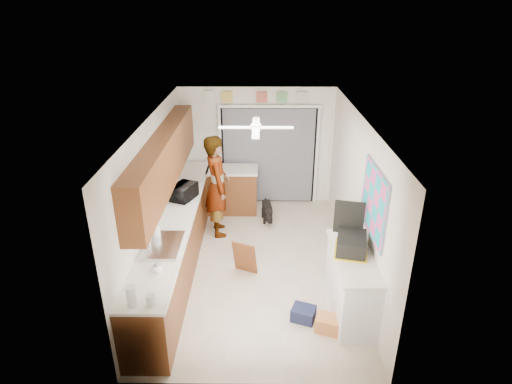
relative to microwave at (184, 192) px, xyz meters
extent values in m
plane|color=#BDAF98|center=(1.25, -0.57, -1.07)|extent=(5.00, 5.00, 0.00)
plane|color=white|center=(1.25, -0.57, 1.43)|extent=(5.00, 5.00, 0.00)
plane|color=white|center=(1.25, 1.93, 0.18)|extent=(3.20, 0.00, 3.20)
plane|color=white|center=(1.25, -3.07, 0.18)|extent=(3.20, 0.00, 3.20)
plane|color=white|center=(-0.35, -0.57, 0.18)|extent=(0.00, 5.00, 5.00)
plane|color=white|center=(2.85, -0.57, 0.18)|extent=(0.00, 5.00, 5.00)
cube|color=brown|center=(-0.05, -0.57, -0.62)|extent=(0.60, 4.80, 0.90)
cube|color=white|center=(-0.04, -0.57, -0.15)|extent=(0.62, 4.80, 0.04)
cube|color=brown|center=(-0.19, -0.37, 0.73)|extent=(0.32, 4.00, 0.80)
cube|color=silver|center=(-0.04, -1.57, -0.12)|extent=(0.50, 0.76, 0.06)
cylinder|color=silver|center=(-0.23, -1.57, -0.02)|extent=(0.03, 0.03, 0.22)
cube|color=brown|center=(0.75, 1.43, -0.62)|extent=(1.00, 0.60, 0.90)
cube|color=white|center=(0.75, 1.43, -0.15)|extent=(1.04, 0.64, 0.04)
cube|color=black|center=(1.50, 1.90, -0.02)|extent=(2.00, 0.06, 2.10)
cube|color=gray|center=(1.50, 1.86, -0.02)|extent=(1.90, 0.03, 2.05)
cube|color=white|center=(0.48, 1.87, -0.02)|extent=(0.06, 0.04, 2.10)
cube|color=white|center=(2.52, 1.87, -0.02)|extent=(0.06, 0.04, 2.10)
cube|color=white|center=(1.50, 1.87, 1.05)|extent=(2.10, 0.04, 0.06)
cube|color=gold|center=(0.65, 1.90, 1.23)|extent=(0.22, 0.02, 0.22)
cube|color=#C65A4A|center=(1.35, 1.90, 1.23)|extent=(0.22, 0.02, 0.22)
cube|color=#5EA567|center=(1.75, 1.90, 1.23)|extent=(0.22, 0.02, 0.22)
cube|color=silver|center=(2.15, 1.90, 1.23)|extent=(0.22, 0.02, 0.22)
cube|color=silver|center=(0.30, 1.90, 1.23)|extent=(0.22, 0.02, 0.26)
cube|color=white|center=(2.60, -1.77, -0.62)|extent=(0.50, 1.40, 0.90)
cube|color=white|center=(2.59, -1.77, -0.15)|extent=(0.54, 1.44, 0.04)
cube|color=#E3539D|center=(2.83, -1.57, 0.58)|extent=(0.03, 1.15, 0.95)
cube|color=white|center=(1.25, -0.37, 1.25)|extent=(1.14, 1.14, 0.24)
imported|color=black|center=(0.00, 0.00, 0.00)|extent=(0.48, 0.56, 0.26)
imported|color=silver|center=(-0.18, -1.33, 0.02)|extent=(0.13, 0.13, 0.31)
imported|color=white|center=(0.01, -2.17, -0.08)|extent=(0.15, 0.15, 0.10)
cylinder|color=silver|center=(0.08, -2.82, -0.06)|extent=(0.10, 0.10, 0.14)
cylinder|color=silver|center=(0.03, -2.17, -0.08)|extent=(0.10, 0.10, 0.11)
cylinder|color=white|center=(-0.13, -2.82, 0.00)|extent=(0.14, 0.14, 0.25)
cube|color=black|center=(2.57, -1.64, -0.02)|extent=(0.49, 0.59, 0.22)
cube|color=yellow|center=(2.57, -1.64, -0.13)|extent=(0.55, 0.66, 0.02)
cube|color=black|center=(2.57, -1.35, 0.23)|extent=(0.42, 0.12, 0.50)
cube|color=#CC7740|center=(2.25, -2.17, -0.96)|extent=(0.41, 0.35, 0.21)
cube|color=#161C37|center=(1.92, -1.95, -0.98)|extent=(0.39, 0.36, 0.19)
cube|color=brown|center=(1.07, -0.85, -0.78)|extent=(0.42, 0.29, 0.58)
imported|color=white|center=(0.53, 0.49, -0.11)|extent=(0.60, 0.79, 1.93)
cube|color=black|center=(1.46, 0.97, -0.86)|extent=(0.29, 0.57, 0.43)
camera|label=1|loc=(1.30, -6.69, 3.05)|focal=30.00mm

